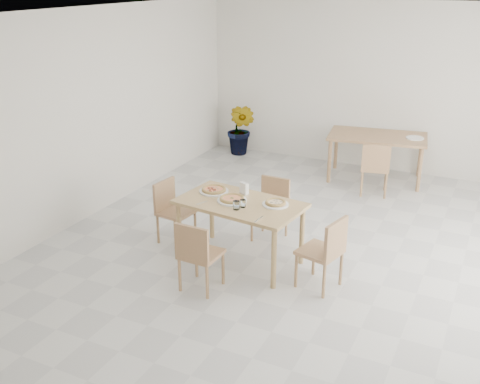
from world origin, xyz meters
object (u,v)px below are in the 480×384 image
at_px(main_table, 240,209).
at_px(plate_empty, 415,138).
at_px(plate_margherita, 232,200).
at_px(chair_back_s, 375,165).
at_px(pizza_pepperoni, 214,189).
at_px(chair_east, 326,249).
at_px(chair_south, 197,252).
at_px(tumbler_a, 236,205).
at_px(plate_mushroom, 275,204).
at_px(plate_pepperoni, 214,191).
at_px(pizza_mushroom, 275,202).
at_px(napkin_holder, 244,189).
at_px(tumbler_b, 243,203).
at_px(second_table, 377,140).
at_px(pizza_margherita, 232,199).
at_px(chair_north, 272,204).
at_px(chair_back_n, 380,137).
at_px(chair_west, 171,207).
at_px(potted_plant, 241,129).

distance_m(main_table, plate_empty, 3.81).
relative_size(plate_margherita, chair_back_s, 0.41).
bearing_deg(pizza_pepperoni, chair_east, -11.75).
distance_m(chair_south, tumbler_a, 0.71).
distance_m(plate_margherita, plate_mushroom, 0.50).
xyz_separation_m(plate_pepperoni, pizza_mushroom, (0.82, -0.05, 0.02)).
bearing_deg(napkin_holder, plate_empty, 93.97).
relative_size(tumbler_b, second_table, 0.05).
height_order(pizza_margherita, chair_back_s, chair_back_s).
xyz_separation_m(pizza_margherita, pizza_pepperoni, (-0.33, 0.17, 0.00)).
bearing_deg(chair_north, pizza_mushroom, -63.54).
distance_m(chair_south, chair_east, 1.36).
bearing_deg(plate_pepperoni, tumbler_b, -27.50).
xyz_separation_m(pizza_mushroom, plate_empty, (0.93, 3.47, -0.02)).
distance_m(chair_north, pizza_margherita, 0.86).
bearing_deg(pizza_pepperoni, pizza_mushroom, -3.67).
bearing_deg(chair_back_s, main_table, 59.24).
height_order(napkin_holder, chair_back_n, napkin_holder).
distance_m(tumbler_b, chair_back_s, 3.02).
height_order(chair_north, pizza_pepperoni, pizza_pepperoni).
xyz_separation_m(pizza_mushroom, chair_back_n, (0.23, 4.21, -0.29)).
xyz_separation_m(chair_west, pizza_pepperoni, (0.60, 0.03, 0.33)).
relative_size(chair_west, plate_margherita, 2.30).
bearing_deg(pizza_pepperoni, napkin_holder, 14.52).
xyz_separation_m(chair_south, chair_north, (0.19, 1.57, -0.01)).
bearing_deg(plate_pepperoni, napkin_holder, 14.52).
distance_m(main_table, chair_back_s, 2.92).
relative_size(chair_west, plate_empty, 2.86).
height_order(chair_west, chair_east, chair_east).
relative_size(plate_margherita, second_table, 0.21).
xyz_separation_m(second_table, potted_plant, (-2.57, 0.25, -0.19)).
bearing_deg(potted_plant, chair_back_n, 12.88).
relative_size(pizza_margherita, tumbler_a, 3.62).
bearing_deg(second_table, plate_margherita, -112.46).
bearing_deg(plate_mushroom, napkin_holder, 162.61).
distance_m(tumbler_b, napkin_holder, 0.39).
distance_m(plate_margherita, chair_back_n, 4.39).
bearing_deg(napkin_holder, second_table, 102.55).
height_order(chair_west, potted_plant, potted_plant).
height_order(pizza_pepperoni, chair_back_s, chair_back_s).
bearing_deg(chair_back_s, tumbler_a, 61.41).
height_order(chair_east, potted_plant, potted_plant).
relative_size(plate_margherita, tumbler_a, 3.44).
xyz_separation_m(main_table, chair_back_s, (0.92, 2.77, -0.18)).
bearing_deg(plate_empty, second_table, -173.18).
bearing_deg(tumbler_a, pizza_margherita, 128.25).
bearing_deg(pizza_mushroom, tumbler_b, -145.02).
xyz_separation_m(second_table, chair_back_s, (0.16, -0.73, -0.19)).
bearing_deg(main_table, pizza_pepperoni, 166.83).
distance_m(tumbler_b, plate_empty, 3.88).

